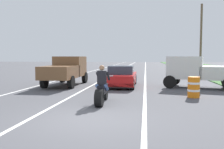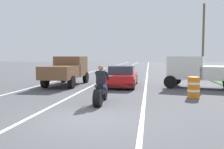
{
  "view_description": "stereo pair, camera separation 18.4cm",
  "coord_description": "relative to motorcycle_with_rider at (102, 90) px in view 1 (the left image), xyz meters",
  "views": [
    {
      "loc": [
        1.82,
        -7.2,
        1.97
      ],
      "look_at": [
        0.02,
        5.64,
        1.0
      ],
      "focal_mm": 38.46,
      "sensor_mm": 36.0,
      "label": 1
    },
    {
      "loc": [
        2.0,
        -7.17,
        1.97
      ],
      "look_at": [
        0.02,
        5.64,
        1.0
      ],
      "focal_mm": 38.46,
      "sensor_mm": 36.0,
      "label": 2
    }
  ],
  "objects": [
    {
      "name": "construction_barrel_nearest",
      "position": [
        4.09,
        2.18,
        -0.09
      ],
      "size": [
        0.58,
        0.58,
        1.0
      ],
      "color": "orange",
      "rests_on": "ground"
    },
    {
      "name": "lane_stripe_left_solid",
      "position": [
        -5.43,
        17.49,
        -0.59
      ],
      "size": [
        0.14,
        120.0,
        0.01
      ],
      "primitive_type": "cube",
      "color": "white",
      "rests_on": "ground"
    },
    {
      "name": "ground_plane",
      "position": [
        -0.03,
        -2.51,
        -0.59
      ],
      "size": [
        160.0,
        160.0,
        0.0
      ],
      "primitive_type": "plane",
      "color": "#4C4C51"
    },
    {
      "name": "utility_pole_roadside",
      "position": [
        7.99,
        18.91,
        3.36
      ],
      "size": [
        0.24,
        0.24,
        7.9
      ],
      "primitive_type": "cylinder",
      "color": "brown",
      "rests_on": "ground"
    },
    {
      "name": "lane_stripe_centre_dashed",
      "position": [
        -1.83,
        17.49,
        -0.59
      ],
      "size": [
        0.14,
        120.0,
        0.01
      ],
      "primitive_type": "cube",
      "color": "white",
      "rests_on": "ground"
    },
    {
      "name": "pickup_truck_right_shoulder_white",
      "position": [
        5.19,
        5.88,
        0.51
      ],
      "size": [
        5.14,
        3.14,
        1.98
      ],
      "color": "silver",
      "rests_on": "ground"
    },
    {
      "name": "pickup_truck_left_lane_brown",
      "position": [
        -3.62,
        6.09,
        0.51
      ],
      "size": [
        2.02,
        4.8,
        1.98
      ],
      "color": "brown",
      "rests_on": "ground"
    },
    {
      "name": "motorcycle_with_rider",
      "position": [
        0.0,
        0.0,
        0.0
      ],
      "size": [
        0.7,
        2.21,
        1.62
      ],
      "color": "black",
      "rests_on": "ground"
    },
    {
      "name": "sports_car_red",
      "position": [
        0.21,
        6.0,
        0.04
      ],
      "size": [
        1.84,
        4.3,
        1.37
      ],
      "color": "red",
      "rests_on": "ground"
    },
    {
      "name": "lane_stripe_right_solid",
      "position": [
        1.77,
        17.49,
        -0.59
      ],
      "size": [
        0.14,
        120.0,
        0.01
      ],
      "primitive_type": "cube",
      "color": "white",
      "rests_on": "ground"
    }
  ]
}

